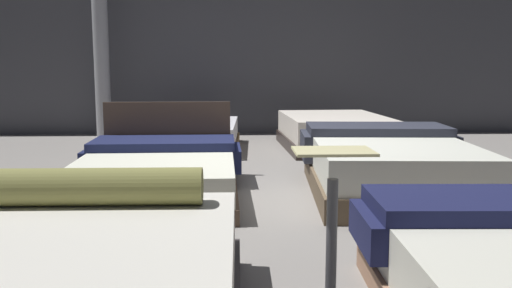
{
  "coord_description": "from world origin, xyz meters",
  "views": [
    {
      "loc": [
        -0.35,
        -5.15,
        1.22
      ],
      "look_at": [
        -0.14,
        0.03,
        0.47
      ],
      "focal_mm": 38.02,
      "sensor_mm": 36.0,
      "label": 1
    }
  ],
  "objects": [
    {
      "name": "bed_3",
      "position": [
        1.14,
        -0.07,
        0.27
      ],
      "size": [
        1.66,
        2.22,
        0.59
      ],
      "rotation": [
        0.0,
        0.0,
        -0.06
      ],
      "color": "brown",
      "rests_on": "ground_plane"
    },
    {
      "name": "showroom_back_wall",
      "position": [
        0.0,
        4.65,
        1.75
      ],
      "size": [
        18.0,
        0.06,
        3.5
      ],
      "primitive_type": "cube",
      "color": "#47474C",
      "rests_on": "ground_plane"
    },
    {
      "name": "bed_5",
      "position": [
        1.12,
        2.77,
        0.24
      ],
      "size": [
        1.56,
        2.08,
        0.49
      ],
      "rotation": [
        0.0,
        0.0,
        0.05
      ],
      "color": "black",
      "rests_on": "ground_plane"
    },
    {
      "name": "bed_4",
      "position": [
        -1.09,
        2.81,
        0.21
      ],
      "size": [
        1.65,
        2.03,
        0.62
      ],
      "rotation": [
        0.0,
        0.0,
        -0.04
      ],
      "color": "brown",
      "rests_on": "ground_plane"
    },
    {
      "name": "bed_2",
      "position": [
        -1.08,
        -0.04,
        0.21
      ],
      "size": [
        1.61,
        2.09,
        0.82
      ],
      "rotation": [
        0.0,
        0.0,
        0.02
      ],
      "color": "#4F3B2D",
      "rests_on": "ground_plane"
    },
    {
      "name": "ground_plane",
      "position": [
        0.0,
        0.0,
        -0.01
      ],
      "size": [
        18.0,
        18.0,
        0.02
      ],
      "primitive_type": "cube",
      "color": "gray"
    },
    {
      "name": "support_pillar",
      "position": [
        -2.58,
        4.2,
        1.75
      ],
      "size": [
        0.25,
        0.25,
        3.5
      ],
      "primitive_type": "cylinder",
      "color": "#99999E",
      "rests_on": "ground_plane"
    }
  ]
}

